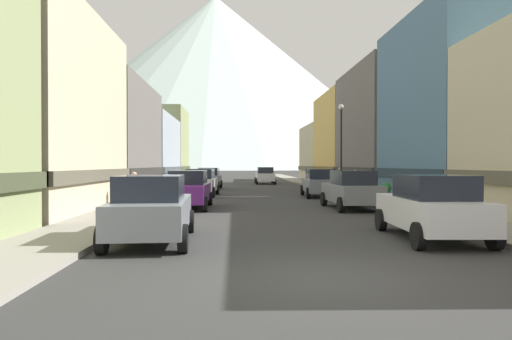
# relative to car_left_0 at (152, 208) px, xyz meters

# --- Properties ---
(ground_plane) EXTENTS (400.00, 400.00, 0.00)m
(ground_plane) POSITION_rel_car_left_0_xyz_m (3.80, -4.09, -0.90)
(ground_plane) COLOR #333333
(sidewalk_left) EXTENTS (2.50, 100.00, 0.15)m
(sidewalk_left) POSITION_rel_car_left_0_xyz_m (-2.45, 30.91, -0.82)
(sidewalk_left) COLOR gray
(sidewalk_left) RESTS_ON ground
(sidewalk_right) EXTENTS (2.50, 100.00, 0.15)m
(sidewalk_right) POSITION_rel_car_left_0_xyz_m (10.05, 30.91, -0.82)
(sidewalk_right) COLOR gray
(sidewalk_right) RESTS_ON ground
(storefront_left_2) EXTENTS (8.88, 11.96, 7.56)m
(storefront_left_2) POSITION_rel_car_left_0_xyz_m (-7.99, 19.46, 2.74)
(storefront_left_2) COLOR #66605B
(storefront_left_2) RESTS_ON ground
(storefront_left_3) EXTENTS (6.99, 12.47, 6.65)m
(storefront_left_3) POSITION_rel_car_left_0_xyz_m (-7.05, 32.07, 2.30)
(storefront_left_3) COLOR #99A5B2
(storefront_left_3) RESTS_ON ground
(storefront_left_4) EXTENTS (8.11, 8.95, 8.65)m
(storefront_left_4) POSITION_rel_car_left_0_xyz_m (-7.61, 43.06, 3.27)
(storefront_left_4) COLOR #8C9966
(storefront_left_4) RESTS_ON ground
(storefront_right_1) EXTENTS (8.35, 9.80, 9.98)m
(storefront_right_1) POSITION_rel_car_left_0_xyz_m (15.32, 12.10, 3.93)
(storefront_right_1) COLOR slate
(storefront_right_1) RESTS_ON ground
(storefront_right_2) EXTENTS (7.80, 11.69, 9.59)m
(storefront_right_2) POSITION_rel_car_left_0_xyz_m (15.05, 23.36, 3.73)
(storefront_right_2) COLOR #66605B
(storefront_right_2) RESTS_ON ground
(storefront_right_3) EXTENTS (10.01, 11.55, 9.35)m
(storefront_right_3) POSITION_rel_car_left_0_xyz_m (16.15, 35.27, 3.61)
(storefront_right_3) COLOR #D8B259
(storefront_right_3) RESTS_ON ground
(storefront_right_4) EXTENTS (7.74, 11.81, 7.06)m
(storefront_right_4) POSITION_rel_car_left_0_xyz_m (15.02, 46.96, 2.50)
(storefront_right_4) COLOR beige
(storefront_right_4) RESTS_ON ground
(car_left_0) EXTENTS (2.24, 4.48, 1.78)m
(car_left_0) POSITION_rel_car_left_0_xyz_m (0.00, 0.00, 0.00)
(car_left_0) COLOR slate
(car_left_0) RESTS_ON ground
(car_left_1) EXTENTS (2.13, 4.43, 1.78)m
(car_left_1) POSITION_rel_car_left_0_xyz_m (-0.00, 9.50, 0.00)
(car_left_1) COLOR #591E72
(car_left_1) RESTS_ON ground
(car_left_2) EXTENTS (2.25, 4.49, 1.78)m
(car_left_2) POSITION_rel_car_left_0_xyz_m (-0.01, 17.99, 0.00)
(car_left_2) COLOR silver
(car_left_2) RESTS_ON ground
(car_left_3) EXTENTS (2.23, 4.47, 1.78)m
(car_left_3) POSITION_rel_car_left_0_xyz_m (-0.00, 26.97, 0.00)
(car_left_3) COLOR slate
(car_left_3) RESTS_ON ground
(car_right_0) EXTENTS (2.22, 4.47, 1.78)m
(car_right_0) POSITION_rel_car_left_0_xyz_m (7.59, 0.12, 0.00)
(car_right_0) COLOR silver
(car_right_0) RESTS_ON ground
(car_right_1) EXTENTS (2.18, 4.45, 1.78)m
(car_right_1) POSITION_rel_car_left_0_xyz_m (7.60, 8.86, 0.00)
(car_right_1) COLOR slate
(car_right_1) RESTS_ON ground
(car_right_2) EXTENTS (2.21, 4.47, 1.78)m
(car_right_2) POSITION_rel_car_left_0_xyz_m (7.59, 16.90, 0.00)
(car_right_2) COLOR slate
(car_right_2) RESTS_ON ground
(car_driving_0) EXTENTS (2.06, 4.40, 1.78)m
(car_driving_0) POSITION_rel_car_left_0_xyz_m (5.40, 36.72, 0.00)
(car_driving_0) COLOR silver
(car_driving_0) RESTS_ON ground
(parking_meter_near) EXTENTS (0.14, 0.10, 1.33)m
(parking_meter_near) POSITION_rel_car_left_0_xyz_m (9.55, 2.03, 0.11)
(parking_meter_near) COLOR #595960
(parking_meter_near) RESTS_ON sidewalk_right
(trash_bin_right) EXTENTS (0.59, 0.59, 0.98)m
(trash_bin_right) POSITION_rel_car_left_0_xyz_m (10.15, 6.47, -0.26)
(trash_bin_right) COLOR #4C5156
(trash_bin_right) RESTS_ON sidewalk_right
(potted_plant_0) EXTENTS (0.60, 0.60, 0.88)m
(potted_plant_0) POSITION_rel_car_left_0_xyz_m (10.80, 13.64, -0.26)
(potted_plant_0) COLOR #4C4C51
(potted_plant_0) RESTS_ON sidewalk_right
(pedestrian_0) EXTENTS (0.36, 0.36, 1.69)m
(pedestrian_0) POSITION_rel_car_left_0_xyz_m (10.05, 22.05, 0.03)
(pedestrian_0) COLOR navy
(pedestrian_0) RESTS_ON sidewalk_right
(pedestrian_1) EXTENTS (0.36, 0.36, 1.57)m
(pedestrian_1) POSITION_rel_car_left_0_xyz_m (10.05, 17.62, -0.03)
(pedestrian_1) COLOR maroon
(pedestrian_1) RESTS_ON sidewalk_right
(pedestrian_2) EXTENTS (0.36, 0.36, 1.58)m
(pedestrian_2) POSITION_rel_car_left_0_xyz_m (-2.45, 9.33, -0.03)
(pedestrian_2) COLOR brown
(pedestrian_2) RESTS_ON sidewalk_left
(streetlamp_right) EXTENTS (0.36, 0.36, 5.86)m
(streetlamp_right) POSITION_rel_car_left_0_xyz_m (9.15, 17.69, 3.09)
(streetlamp_right) COLOR black
(streetlamp_right) RESTS_ON sidewalk_right
(mountain_backdrop) EXTENTS (228.82, 228.82, 98.55)m
(mountain_backdrop) POSITION_rel_car_left_0_xyz_m (-8.89, 255.91, 48.37)
(mountain_backdrop) COLOR silver
(mountain_backdrop) RESTS_ON ground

